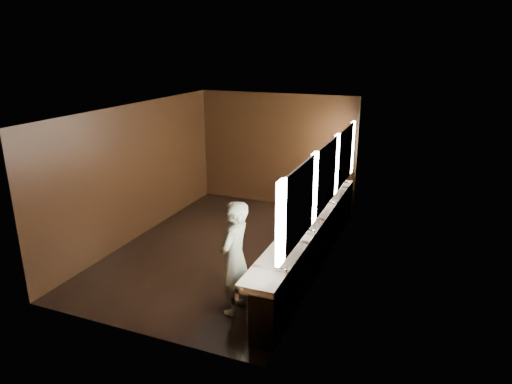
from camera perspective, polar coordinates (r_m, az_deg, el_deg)
floor at (r=9.26m, az=-3.84°, el=-7.10°), size 6.00×6.00×0.00m
ceiling at (r=8.46m, az=-4.24°, el=10.34°), size 4.00×6.00×0.02m
wall_back at (r=11.44m, az=2.56°, el=5.27°), size 4.00×0.02×2.80m
wall_front at (r=6.37m, az=-15.94°, el=-6.10°), size 4.00×0.02×2.80m
wall_left at (r=9.77m, az=-14.65°, el=2.46°), size 0.02×6.00×2.80m
wall_right at (r=8.11m, az=8.78°, el=-0.32°), size 0.02×6.00×2.80m
sink_counter at (r=8.49m, az=7.13°, el=-5.96°), size 0.55×5.40×1.01m
mirror_band at (r=8.02m, az=8.77°, el=2.07°), size 0.06×5.03×1.15m
person at (r=6.88m, az=-2.68°, el=-8.21°), size 0.45×0.66×1.78m
trash_bin at (r=7.55m, az=2.91°, el=-10.70°), size 0.50×0.50×0.60m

